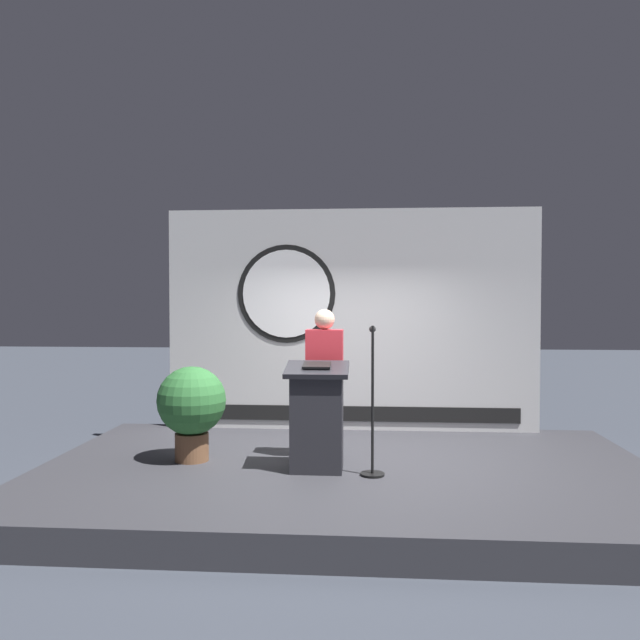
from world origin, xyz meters
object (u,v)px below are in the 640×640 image
at_px(potted_plant, 192,405).
at_px(speaker_person, 325,383).
at_px(podium, 317,417).
at_px(microphone_stand, 372,422).

bearing_deg(potted_plant, speaker_person, 7.96).
distance_m(podium, potted_plant, 1.41).
distance_m(microphone_stand, potted_plant, 1.98).
xyz_separation_m(speaker_person, microphone_stand, (0.52, -0.58, -0.31)).
distance_m(podium, microphone_stand, 0.57).
distance_m(speaker_person, microphone_stand, 0.84).
bearing_deg(microphone_stand, potted_plant, 168.83).
bearing_deg(speaker_person, potted_plant, -172.04).
distance_m(speaker_person, potted_plant, 1.45).
relative_size(podium, potted_plant, 1.08).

